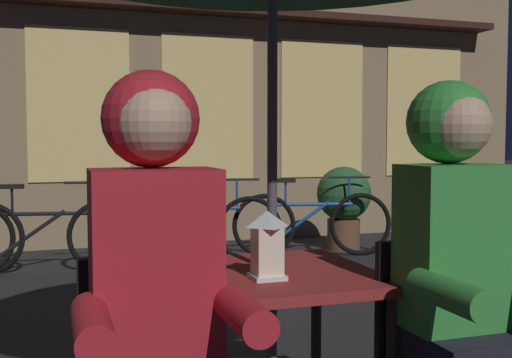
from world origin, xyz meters
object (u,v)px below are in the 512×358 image
cafe_table (272,299)px  bicycle_fifth (312,223)px  lantern (267,243)px  person_left_hooded (157,275)px  bicycle_third (45,235)px  bicycle_fourth (197,228)px  person_right_hooded (461,254)px  potted_plant (344,201)px

cafe_table → bicycle_fifth: 4.26m
lantern → person_left_hooded: bearing=-143.6°
bicycle_third → bicycle_fourth: same height
person_right_hooded → potted_plant: size_ratio=1.52×
potted_plant → person_left_hooded: bearing=-121.6°
lantern → person_left_hooded: size_ratio=0.17×
cafe_table → bicycle_fourth: bearing=81.2°
person_left_hooded → bicycle_fifth: (2.30, 4.27, -0.50)m
cafe_table → bicycle_fourth: 3.90m
lantern → person_left_hooded: 0.52m
bicycle_third → potted_plant: (3.13, 0.28, 0.20)m
person_left_hooded → bicycle_fifth: person_left_hooded is taller
bicycle_fifth → bicycle_fourth: bearing=-179.7°
bicycle_fourth → bicycle_fifth: size_ratio=1.00×
bicycle_third → potted_plant: 3.14m
bicycle_fifth → lantern: bearing=-115.4°
bicycle_fourth → bicycle_fifth: bearing=0.3°
lantern → bicycle_third: bearing=100.8°
bicycle_third → cafe_table: bearing=-78.0°
bicycle_third → bicycle_fifth: size_ratio=1.00×
bicycle_fourth → person_right_hooded: bearing=-91.5°
bicycle_fifth → potted_plant: potted_plant is taller
person_left_hooded → potted_plant: 5.34m
cafe_table → bicycle_fourth: (0.59, 3.84, -0.29)m
bicycle_third → bicycle_fourth: (1.41, 0.00, 0.00)m
cafe_table → person_left_hooded: bearing=-138.4°
potted_plant → lantern: bearing=-119.3°
person_right_hooded → bicycle_fifth: size_ratio=0.85×
bicycle_third → person_left_hooded: bearing=-85.5°
lantern → cafe_table: bearing=63.1°
bicycle_fourth → potted_plant: bearing=9.0°
person_right_hooded → bicycle_fourth: 4.29m
person_left_hooded → bicycle_fourth: (1.07, 4.26, -0.50)m
bicycle_fifth → potted_plant: (0.49, 0.27, 0.20)m
lantern → bicycle_third: 4.05m
potted_plant → person_right_hooded: bearing=-112.0°
person_left_hooded → potted_plant: (2.79, 4.54, -0.30)m
person_right_hooded → bicycle_fifth: (1.34, 4.27, -0.50)m
lantern → person_right_hooded: bearing=-30.0°
bicycle_third → potted_plant: bearing=5.1°
lantern → potted_plant: lantern is taller
person_right_hooded → person_left_hooded: bearing=180.0°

